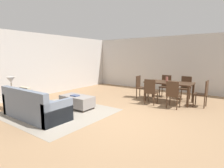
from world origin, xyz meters
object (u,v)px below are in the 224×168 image
dining_chair_far_left (166,85)px  dining_chair_head_west (140,86)px  couch (35,108)px  dining_chair_near_right (173,93)px  table_lamp (11,80)px  side_table (12,96)px  dining_chair_head_east (203,92)px  dining_table (169,84)px  dining_chair_near_left (151,90)px  dining_chair_far_right (185,86)px  vase_centerpiece (167,79)px  ottoman_table (77,101)px  book_on_ottoman (75,96)px

dining_chair_far_left → dining_chair_head_west: bearing=-131.3°
couch → dining_chair_near_right: bearing=47.7°
dining_chair_near_right → dining_chair_head_west: 1.78m
table_lamp → side_table: bearing=26.6°
couch → side_table: 1.35m
dining_chair_head_east → dining_chair_head_west: size_ratio=1.00×
dining_table → dining_chair_near_right: bearing=-63.5°
dining_chair_near_left → dining_chair_far_right: size_ratio=1.00×
couch → table_lamp: bearing=178.6°
dining_chair_head_west → vase_centerpiece: vase_centerpiece is taller
couch → dining_table: couch is taller
dining_chair_far_left → dining_chair_head_east: 1.83m
dining_table → ottoman_table: bearing=-130.0°
dining_chair_head_east → book_on_ottoman: dining_chair_head_east is taller
side_table → dining_chair_near_left: bearing=42.9°
dining_chair_near_right → dining_chair_head_east: (0.78, 0.79, 0.00)m
dining_table → dining_chair_near_left: 0.89m
table_lamp → ottoman_table: bearing=39.8°
book_on_ottoman → dining_chair_far_right: bearing=53.3°
dining_chair_far_right → dining_chair_head_west: size_ratio=1.00×
dining_chair_far_left → book_on_ottoman: 3.98m
dining_table → dining_chair_far_left: bearing=116.5°
dining_chair_far_right → vase_centerpiece: bearing=-120.8°
side_table → dining_chair_far_right: 6.38m
dining_chair_near_left → dining_chair_near_right: size_ratio=1.00×
dining_chair_head_east → vase_centerpiece: size_ratio=4.78×
dining_table → dining_chair_head_east: (1.19, -0.04, -0.15)m
side_table → dining_chair_head_east: bearing=38.1°
dining_chair_head_east → dining_chair_far_left: bearing=151.5°
dining_chair_far_left → vase_centerpiece: bearing=-68.8°
side_table → dining_chair_far_right: dining_chair_far_right is taller
dining_chair_near_left → dining_chair_far_left: (-0.02, 1.62, 0.00)m
ottoman_table → dining_chair_near_right: 3.20m
couch → ottoman_table: bearing=79.1°
dining_chair_near_left → dining_chair_far_right: 1.80m
dining_chair_near_right → dining_chair_far_right: same height
dining_table → dining_chair_head_east: bearing=-1.9°
side_table → dining_chair_near_left: (3.42, 3.18, 0.09)m
ottoman_table → dining_table: dining_table is taller
dining_chair_near_left → vase_centerpiece: 0.91m
couch → dining_chair_far_right: bearing=59.2°
dining_chair_far_left → dining_chair_head_west: same height
ottoman_table → dining_chair_far_right: (2.61, 3.46, 0.28)m
couch → dining_chair_head_east: bearing=47.2°
dining_chair_near_right → dining_chair_far_left: size_ratio=1.00×
dining_chair_head_west → book_on_ottoman: size_ratio=3.54×
vase_centerpiece → book_on_ottoman: vase_centerpiece is taller
dining_chair_far_right → book_on_ottoman: dining_chair_far_right is taller
dining_chair_far_left → vase_centerpiece: (0.32, -0.83, 0.34)m
dining_chair_far_right → table_lamp: bearing=-131.3°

